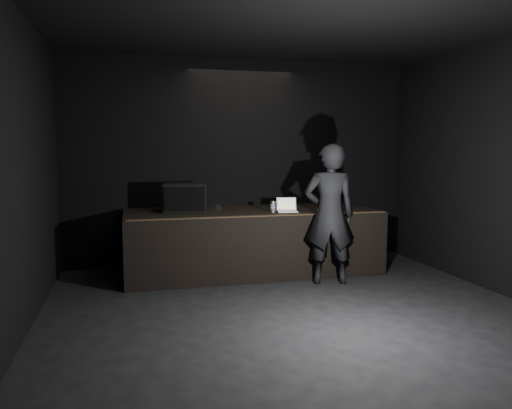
{
  "coord_description": "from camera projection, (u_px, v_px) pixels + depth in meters",
  "views": [
    {
      "loc": [
        -1.88,
        -4.97,
        2.0
      ],
      "look_at": [
        -0.04,
        2.3,
        1.14
      ],
      "focal_mm": 35.0,
      "sensor_mm": 36.0,
      "label": 1
    }
  ],
  "objects": [
    {
      "name": "ground",
      "position": [
        311.0,
        331.0,
        5.47
      ],
      "size": [
        7.0,
        7.0,
        0.0
      ],
      "primitive_type": "plane",
      "color": "black",
      "rests_on": "ground"
    },
    {
      "name": "room_walls",
      "position": [
        313.0,
        145.0,
        5.24
      ],
      "size": [
        6.1,
        7.1,
        3.52
      ],
      "color": "black",
      "rests_on": "ground"
    },
    {
      "name": "stage_riser",
      "position": [
        252.0,
        241.0,
        8.04
      ],
      "size": [
        4.0,
        1.5,
        1.0
      ],
      "primitive_type": "cube",
      "color": "black",
      "rests_on": "ground"
    },
    {
      "name": "riser_lip",
      "position": [
        263.0,
        216.0,
        7.3
      ],
      "size": [
        3.92,
        0.1,
        0.01
      ],
      "primitive_type": "cube",
      "color": "brown",
      "rests_on": "stage_riser"
    },
    {
      "name": "stage_monitor",
      "position": [
        185.0,
        198.0,
        7.82
      ],
      "size": [
        0.73,
        0.59,
        0.44
      ],
      "rotation": [
        0.0,
        0.0,
        -0.18
      ],
      "color": "black",
      "rests_on": "stage_riser"
    },
    {
      "name": "cable",
      "position": [
        176.0,
        208.0,
        8.25
      ],
      "size": [
        0.83,
        0.18,
        0.02
      ],
      "primitive_type": "cylinder",
      "rotation": [
        0.0,
        1.57,
        0.2
      ],
      "color": "black",
      "rests_on": "stage_riser"
    },
    {
      "name": "laptop",
      "position": [
        287.0,
        208.0,
        7.83
      ],
      "size": [
        0.35,
        0.33,
        0.21
      ],
      "rotation": [
        0.0,
        0.0,
        -0.18
      ],
      "color": "white",
      "rests_on": "stage_riser"
    },
    {
      "name": "beer_can",
      "position": [
        273.0,
        207.0,
        7.68
      ],
      "size": [
        0.08,
        0.08,
        0.18
      ],
      "color": "silver",
      "rests_on": "stage_riser"
    },
    {
      "name": "plastic_cup",
      "position": [
        218.0,
        208.0,
        7.84
      ],
      "size": [
        0.09,
        0.09,
        0.11
      ],
      "primitive_type": "cylinder",
      "color": "white",
      "rests_on": "stage_riser"
    },
    {
      "name": "wii_remote",
      "position": [
        320.0,
        210.0,
        7.85
      ],
      "size": [
        0.04,
        0.16,
        0.03
      ],
      "primitive_type": "cube",
      "rotation": [
        0.0,
        0.0,
        -0.03
      ],
      "color": "white",
      "rests_on": "stage_riser"
    },
    {
      "name": "person",
      "position": [
        330.0,
        214.0,
        7.3
      ],
      "size": [
        0.83,
        0.63,
        2.05
      ],
      "primitive_type": "imported",
      "rotation": [
        0.0,
        0.0,
        2.93
      ],
      "color": "black",
      "rests_on": "ground"
    }
  ]
}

